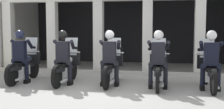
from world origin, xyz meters
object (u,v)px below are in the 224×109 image
at_px(motorcycle_far_left, 25,65).
at_px(police_officer_right, 158,54).
at_px(motorcycle_right, 158,69).
at_px(police_officer_far_left, 20,52).
at_px(motorcycle_far_right, 209,70).
at_px(motorcycle_left, 67,66).
at_px(police_officer_left, 63,53).
at_px(motorcycle_center, 112,67).
at_px(police_officer_far_right, 211,55).
at_px(police_officer_center, 110,53).

distance_m(motorcycle_far_left, police_officer_right, 4.12).
distance_m(motorcycle_right, police_officer_right, 0.52).
height_order(police_officer_far_left, motorcycle_far_right, police_officer_far_left).
relative_size(motorcycle_far_left, motorcycle_left, 1.00).
xyz_separation_m(motorcycle_left, police_officer_left, (-0.00, -0.28, 0.44)).
relative_size(police_officer_far_left, police_officer_right, 1.00).
distance_m(motorcycle_left, police_officer_left, 0.52).
bearing_deg(motorcycle_center, police_officer_right, -20.65).
bearing_deg(motorcycle_far_right, police_officer_far_right, -86.08).
relative_size(police_officer_far_left, motorcycle_right, 0.78).
height_order(motorcycle_center, motorcycle_right, same).
xyz_separation_m(police_officer_left, police_officer_center, (1.36, 0.06, 0.00)).
bearing_deg(police_officer_far_left, motorcycle_far_right, 1.54).
bearing_deg(police_officer_left, police_officer_right, -2.29).
relative_size(motorcycle_center, motorcycle_right, 1.00).
relative_size(motorcycle_far_left, police_officer_left, 1.29).
bearing_deg(police_officer_far_right, police_officer_center, -178.42).
bearing_deg(police_officer_far_left, police_officer_far_right, -1.45).
xyz_separation_m(motorcycle_far_left, motorcycle_left, (1.36, -0.04, 0.00)).
bearing_deg(police_officer_left, police_officer_far_right, -1.79).
relative_size(police_officer_left, police_officer_center, 1.00).
height_order(motorcycle_right, motorcycle_far_right, same).
distance_m(motorcycle_right, police_officer_far_right, 1.45).
xyz_separation_m(police_officer_far_left, motorcycle_right, (4.08, 0.18, -0.44)).
bearing_deg(motorcycle_far_left, police_officer_center, -5.85).
bearing_deg(police_officer_far_left, motorcycle_center, 6.06).
bearing_deg(motorcycle_left, motorcycle_far_right, -1.79).
bearing_deg(motorcycle_right, police_officer_right, -88.11).
bearing_deg(police_officer_right, motorcycle_center, 165.36).
distance_m(motorcycle_far_left, motorcycle_left, 1.36).
relative_size(motorcycle_far_right, police_officer_far_right, 1.29).
bearing_deg(motorcycle_far_right, police_officer_center, -172.45).
xyz_separation_m(police_officer_far_left, police_officer_far_right, (5.44, -0.10, 0.00)).
height_order(police_officer_left, police_officer_right, same).
height_order(police_officer_far_left, police_officer_center, same).
height_order(police_officer_center, motorcycle_right, police_officer_center).
distance_m(motorcycle_far_left, police_officer_center, 2.76).
bearing_deg(motorcycle_far_right, police_officer_left, -172.72).
bearing_deg(police_officer_center, motorcycle_far_right, -0.49).
xyz_separation_m(police_officer_far_left, police_officer_left, (1.36, -0.04, 0.00)).
xyz_separation_m(motorcycle_center, police_officer_center, (-0.00, -0.28, 0.44)).
xyz_separation_m(motorcycle_far_left, police_officer_far_right, (5.44, -0.38, 0.44)).
bearing_deg(motorcycle_center, police_officer_far_right, -12.37).
bearing_deg(motorcycle_left, police_officer_left, -91.16).
height_order(police_officer_far_left, motorcycle_right, police_officer_far_left).
relative_size(motorcycle_left, police_officer_right, 1.29).
height_order(police_officer_far_left, motorcycle_center, police_officer_far_left).
bearing_deg(motorcycle_left, motorcycle_center, 1.65).
relative_size(police_officer_far_left, police_officer_far_right, 1.00).
bearing_deg(motorcycle_far_left, motorcycle_center, 0.11).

